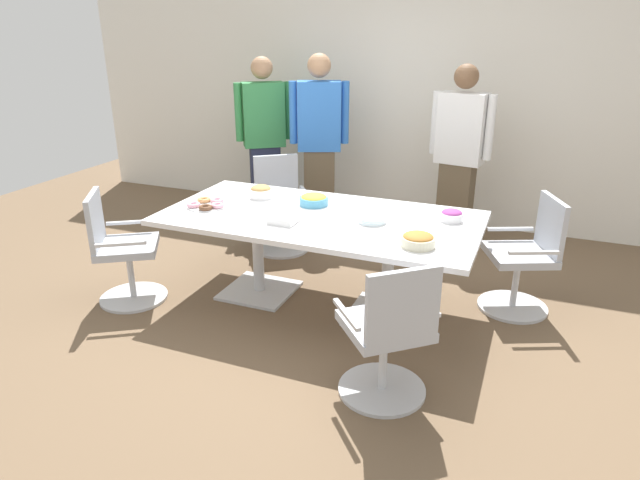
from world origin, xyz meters
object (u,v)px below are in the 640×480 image
object	(u,v)px
person_standing_2	(459,155)
napkin_pile	(284,219)
office_chair_0	(388,338)
donut_platter	(207,204)
conference_table	(320,231)
snack_bowl_candy_mix	(452,215)
office_chair_2	(280,209)
snack_bowl_pretzels	(418,240)
person_standing_0	(264,138)
person_standing_1	(319,141)
snack_bowl_cookies	(261,191)
plate_stack	(372,220)
snack_bowl_chips_yellow	(314,199)
office_chair_1	(525,261)
office_chair_3	(121,254)

from	to	relation	value
person_standing_2	napkin_pile	bearing A→B (deg)	73.61
office_chair_0	donut_platter	size ratio (longest dim) A/B	2.94
donut_platter	office_chair_0	bearing A→B (deg)	-25.52
conference_table	donut_platter	world-z (taller)	donut_platter
snack_bowl_candy_mix	person_standing_2	bearing A→B (deg)	97.22
office_chair_2	donut_platter	world-z (taller)	office_chair_2
office_chair_2	snack_bowl_pretzels	size ratio (longest dim) A/B	4.01
person_standing_0	person_standing_1	xyz separation A→B (m)	(0.67, -0.05, 0.03)
person_standing_2	donut_platter	xyz separation A→B (m)	(-1.68, -1.84, -0.16)
conference_table	snack_bowl_pretzels	xyz separation A→B (m)	(0.83, -0.33, 0.17)
person_standing_1	snack_bowl_candy_mix	distance (m)	2.11
snack_bowl_cookies	person_standing_2	bearing A→B (deg)	46.26
office_chair_2	plate_stack	size ratio (longest dim) A/B	4.39
snack_bowl_chips_yellow	snack_bowl_cookies	xyz separation A→B (m)	(-0.49, 0.02, 0.01)
office_chair_1	person_standing_0	bearing A→B (deg)	44.26
office_chair_2	snack_bowl_candy_mix	distance (m)	1.94
snack_bowl_cookies	snack_bowl_candy_mix	size ratio (longest dim) A/B	1.13
office_chair_3	snack_bowl_candy_mix	distance (m)	2.60
person_standing_1	snack_bowl_chips_yellow	bearing A→B (deg)	87.95
office_chair_1	person_standing_1	distance (m)	2.48
person_standing_2	donut_platter	world-z (taller)	person_standing_2
snack_bowl_pretzels	plate_stack	xyz separation A→B (m)	(-0.42, 0.33, -0.02)
office_chair_1	napkin_pile	xyz separation A→B (m)	(-1.69, -0.76, 0.37)
conference_table	snack_bowl_pretzels	size ratio (longest dim) A/B	10.58
person_standing_2	napkin_pile	size ratio (longest dim) A/B	9.06
snack_bowl_candy_mix	snack_bowl_pretzels	bearing A→B (deg)	-101.66
person_standing_2	snack_bowl_candy_mix	world-z (taller)	person_standing_2
snack_bowl_chips_yellow	snack_bowl_candy_mix	bearing A→B (deg)	1.17
snack_bowl_pretzels	snack_bowl_cookies	bearing A→B (deg)	158.45
office_chair_3	snack_bowl_pretzels	bearing A→B (deg)	62.44
office_chair_1	snack_bowl_candy_mix	size ratio (longest dim) A/B	5.34
office_chair_3	person_standing_1	bearing A→B (deg)	126.20
person_standing_1	plate_stack	bearing A→B (deg)	101.16
person_standing_2	snack_bowl_candy_mix	bearing A→B (deg)	106.97
person_standing_1	donut_platter	xyz separation A→B (m)	(-0.26, -1.75, -0.20)
snack_bowl_pretzels	snack_bowl_cookies	xyz separation A→B (m)	(-1.46, 0.58, 0.01)
snack_bowl_pretzels	office_chair_1	bearing A→B (deg)	51.73
person_standing_0	napkin_pile	distance (m)	2.22
office_chair_2	person_standing_1	world-z (taller)	person_standing_1
conference_table	snack_bowl_chips_yellow	xyz separation A→B (m)	(-0.15, 0.23, 0.17)
conference_table	napkin_pile	bearing A→B (deg)	-128.34
office_chair_0	plate_stack	world-z (taller)	office_chair_0
snack_bowl_chips_yellow	office_chair_1	bearing A→B (deg)	10.02
person_standing_1	snack_bowl_pretzels	world-z (taller)	person_standing_1
office_chair_2	snack_bowl_candy_mix	bearing A→B (deg)	121.10
conference_table	person_standing_1	bearing A→B (deg)	112.26
conference_table	plate_stack	xyz separation A→B (m)	(0.41, -0.00, 0.15)
office_chair_0	person_standing_1	world-z (taller)	person_standing_1
conference_table	snack_bowl_cookies	bearing A→B (deg)	158.78
office_chair_0	napkin_pile	size ratio (longest dim) A/B	4.66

